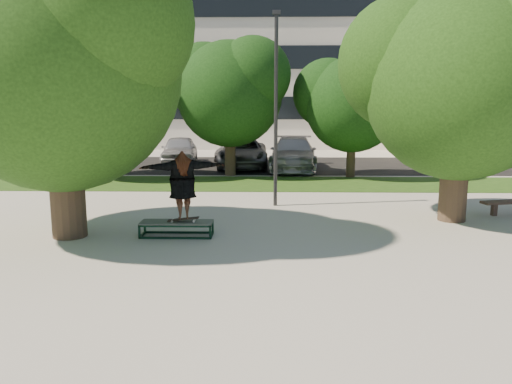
{
  "coord_description": "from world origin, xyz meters",
  "views": [
    {
      "loc": [
        0.76,
        -11.01,
        3.27
      ],
      "look_at": [
        0.48,
        0.6,
        1.22
      ],
      "focal_mm": 35.0,
      "sensor_mm": 36.0,
      "label": 1
    }
  ],
  "objects_px": {
    "tree_left": "(56,55)",
    "car_dark": "(238,151)",
    "lamppost": "(276,108)",
    "grind_box": "(177,229)",
    "car_grey": "(243,153)",
    "car_silver_b": "(293,154)",
    "car_silver_a": "(180,150)",
    "tree_right": "(457,74)"
  },
  "relations": [
    {
      "from": "grind_box",
      "to": "tree_right",
      "type": "bearing_deg",
      "value": 14.95
    },
    {
      "from": "grind_box",
      "to": "car_dark",
      "type": "xyz_separation_m",
      "value": [
        0.63,
        15.36,
        0.51
      ]
    },
    {
      "from": "car_grey",
      "to": "tree_right",
      "type": "bearing_deg",
      "value": -62.77
    },
    {
      "from": "lamppost",
      "to": "grind_box",
      "type": "height_order",
      "value": "lamppost"
    },
    {
      "from": "tree_left",
      "to": "grind_box",
      "type": "distance_m",
      "value": 5.06
    },
    {
      "from": "car_silver_a",
      "to": "tree_left",
      "type": "bearing_deg",
      "value": -96.25
    },
    {
      "from": "tree_right",
      "to": "car_grey",
      "type": "distance_m",
      "value": 13.89
    },
    {
      "from": "grind_box",
      "to": "car_silver_a",
      "type": "xyz_separation_m",
      "value": [
        -2.58,
        15.15,
        0.59
      ]
    },
    {
      "from": "lamppost",
      "to": "car_dark",
      "type": "distance_m",
      "value": 11.87
    },
    {
      "from": "tree_left",
      "to": "car_dark",
      "type": "bearing_deg",
      "value": 77.55
    },
    {
      "from": "tree_left",
      "to": "grind_box",
      "type": "height_order",
      "value": "tree_left"
    },
    {
      "from": "tree_left",
      "to": "car_silver_a",
      "type": "height_order",
      "value": "tree_left"
    },
    {
      "from": "lamppost",
      "to": "car_silver_a",
      "type": "height_order",
      "value": "lamppost"
    },
    {
      "from": "car_silver_b",
      "to": "lamppost",
      "type": "bearing_deg",
      "value": -93.15
    },
    {
      "from": "grind_box",
      "to": "car_grey",
      "type": "relative_size",
      "value": 0.33
    },
    {
      "from": "car_silver_a",
      "to": "tree_right",
      "type": "bearing_deg",
      "value": -58.27
    },
    {
      "from": "car_silver_a",
      "to": "car_dark",
      "type": "bearing_deg",
      "value": -1.81
    },
    {
      "from": "tree_right",
      "to": "car_silver_b",
      "type": "bearing_deg",
      "value": 109.42
    },
    {
      "from": "tree_right",
      "to": "car_silver_a",
      "type": "bearing_deg",
      "value": 127.29
    },
    {
      "from": "tree_left",
      "to": "tree_right",
      "type": "xyz_separation_m",
      "value": [
        10.21,
        1.99,
        -0.33
      ]
    },
    {
      "from": "tree_right",
      "to": "car_grey",
      "type": "xyz_separation_m",
      "value": [
        -6.47,
        11.83,
        -3.35
      ]
    },
    {
      "from": "lamppost",
      "to": "car_silver_b",
      "type": "relative_size",
      "value": 1.1
    },
    {
      "from": "car_grey",
      "to": "grind_box",
      "type": "bearing_deg",
      "value": -95.49
    },
    {
      "from": "lamppost",
      "to": "car_silver_a",
      "type": "xyz_separation_m",
      "value": [
        -5.11,
        11.25,
        -2.38
      ]
    },
    {
      "from": "tree_left",
      "to": "grind_box",
      "type": "bearing_deg",
      "value": 0.03
    },
    {
      "from": "tree_right",
      "to": "car_dark",
      "type": "height_order",
      "value": "tree_right"
    },
    {
      "from": "tree_right",
      "to": "car_silver_b",
      "type": "height_order",
      "value": "tree_right"
    },
    {
      "from": "tree_right",
      "to": "car_silver_a",
      "type": "relative_size",
      "value": 1.43
    },
    {
      "from": "tree_left",
      "to": "car_silver_b",
      "type": "bearing_deg",
      "value": 64.1
    },
    {
      "from": "grind_box",
      "to": "car_grey",
      "type": "bearing_deg",
      "value": 85.96
    },
    {
      "from": "car_dark",
      "to": "car_silver_b",
      "type": "bearing_deg",
      "value": -27.66
    },
    {
      "from": "grind_box",
      "to": "car_silver_b",
      "type": "xyz_separation_m",
      "value": [
        3.56,
        13.02,
        0.62
      ]
    },
    {
      "from": "tree_left",
      "to": "lamppost",
      "type": "bearing_deg",
      "value": 36.42
    },
    {
      "from": "tree_right",
      "to": "lamppost",
      "type": "xyz_separation_m",
      "value": [
        -4.92,
        1.92,
        -0.94
      ]
    },
    {
      "from": "car_silver_a",
      "to": "car_silver_b",
      "type": "height_order",
      "value": "car_silver_b"
    },
    {
      "from": "grind_box",
      "to": "car_silver_a",
      "type": "relative_size",
      "value": 0.4
    },
    {
      "from": "grind_box",
      "to": "lamppost",
      "type": "bearing_deg",
      "value": 57.07
    },
    {
      "from": "lamppost",
      "to": "car_dark",
      "type": "height_order",
      "value": "lamppost"
    },
    {
      "from": "car_silver_a",
      "to": "grind_box",
      "type": "bearing_deg",
      "value": -85.9
    },
    {
      "from": "lamppost",
      "to": "car_silver_a",
      "type": "relative_size",
      "value": 1.34
    },
    {
      "from": "car_silver_a",
      "to": "car_grey",
      "type": "relative_size",
      "value": 0.85
    },
    {
      "from": "tree_left",
      "to": "lamppost",
      "type": "height_order",
      "value": "tree_left"
    }
  ]
}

